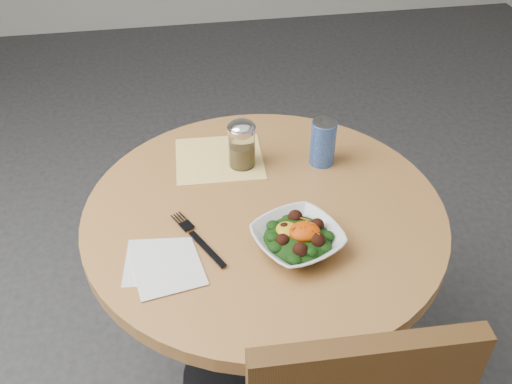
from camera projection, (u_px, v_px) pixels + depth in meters
ground at (262, 380)px, 1.89m from camera, size 6.00×6.00×0.00m
table at (264, 264)px, 1.54m from camera, size 0.90×0.90×0.75m
cloth_napkin at (219, 159)px, 1.58m from camera, size 0.25×0.23×0.00m
paper_napkins at (163, 265)px, 1.26m from camera, size 0.19×0.19×0.00m
salad_bowl at (298, 239)px, 1.29m from camera, size 0.25×0.25×0.07m
fork at (197, 237)px, 1.33m from camera, size 0.12×0.20×0.00m
spice_shaker at (242, 145)px, 1.52m from camera, size 0.08×0.08×0.14m
beverage_can at (323, 142)px, 1.53m from camera, size 0.07×0.07×0.13m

